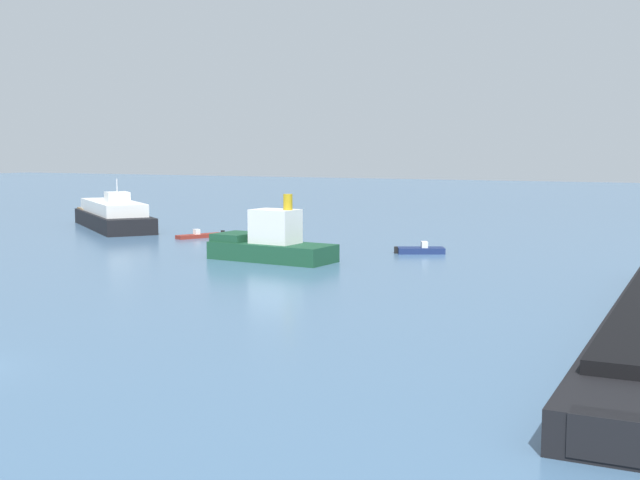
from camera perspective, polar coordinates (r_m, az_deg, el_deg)
tugboat at (r=63.95m, az=-3.43°, el=-0.22°), size 10.19×4.63×5.16m
white_riverboat at (r=92.34m, az=-14.02°, el=1.65°), size 17.55×15.26×5.44m
small_motorboat at (r=68.75m, az=6.93°, el=-0.69°), size 4.14×3.19×0.98m
fishing_skiff at (r=81.01m, az=-8.22°, el=0.31°), size 3.13×4.89×0.85m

